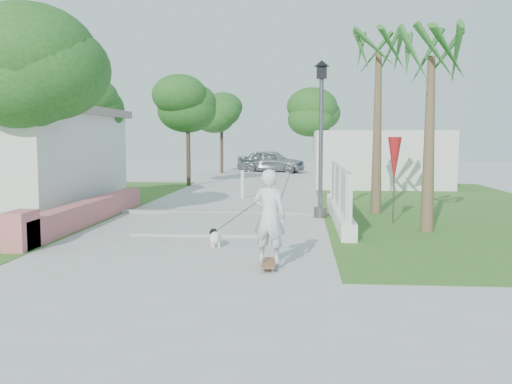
# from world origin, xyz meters

# --- Properties ---
(ground) EXTENTS (90.00, 90.00, 0.00)m
(ground) POSITION_xyz_m (0.00, 0.00, 0.00)
(ground) COLOR #B7B7B2
(ground) RESTS_ON ground
(path_strip) EXTENTS (3.20, 36.00, 0.06)m
(path_strip) POSITION_xyz_m (0.00, 20.00, 0.03)
(path_strip) COLOR #B7B7B2
(path_strip) RESTS_ON ground
(curb) EXTENTS (6.50, 0.25, 0.10)m
(curb) POSITION_xyz_m (0.00, 6.00, 0.05)
(curb) COLOR #999993
(curb) RESTS_ON ground
(grass_left) EXTENTS (8.00, 20.00, 0.01)m
(grass_left) POSITION_xyz_m (-7.00, 8.00, 0.01)
(grass_left) COLOR #326821
(grass_left) RESTS_ON ground
(grass_right) EXTENTS (8.00, 20.00, 0.01)m
(grass_right) POSITION_xyz_m (7.00, 8.00, 0.01)
(grass_right) COLOR #326821
(grass_right) RESTS_ON ground
(pink_wall) EXTENTS (0.45, 8.20, 0.80)m
(pink_wall) POSITION_xyz_m (-3.30, 3.55, 0.31)
(pink_wall) COLOR #C36464
(pink_wall) RESTS_ON ground
(lattice_fence) EXTENTS (0.35, 7.00, 1.50)m
(lattice_fence) POSITION_xyz_m (3.40, 5.00, 0.54)
(lattice_fence) COLOR white
(lattice_fence) RESTS_ON ground
(building_right) EXTENTS (6.00, 8.00, 2.60)m
(building_right) POSITION_xyz_m (6.00, 18.00, 1.30)
(building_right) COLOR silver
(building_right) RESTS_ON ground
(street_lamp) EXTENTS (0.44, 0.44, 4.44)m
(street_lamp) POSITION_xyz_m (2.90, 5.50, 2.43)
(street_lamp) COLOR #59595E
(street_lamp) RESTS_ON ground
(bollard) EXTENTS (0.14, 0.14, 1.09)m
(bollard) POSITION_xyz_m (0.20, 10.00, 0.58)
(bollard) COLOR white
(bollard) RESTS_ON ground
(patio_umbrella) EXTENTS (0.36, 0.36, 2.30)m
(patio_umbrella) POSITION_xyz_m (4.80, 4.50, 1.69)
(patio_umbrella) COLOR #59595E
(patio_umbrella) RESTS_ON ground
(tree_left_near) EXTENTS (3.60, 3.60, 5.28)m
(tree_left_near) POSITION_xyz_m (-4.48, 2.98, 3.82)
(tree_left_near) COLOR #4C3826
(tree_left_near) RESTS_ON ground
(tree_left_mid) EXTENTS (3.20, 3.20, 4.85)m
(tree_left_mid) POSITION_xyz_m (-5.48, 8.48, 3.50)
(tree_left_mid) COLOR #4C3826
(tree_left_mid) RESTS_ON ground
(tree_path_left) EXTENTS (3.40, 3.40, 5.23)m
(tree_path_left) POSITION_xyz_m (-2.98, 15.98, 3.82)
(tree_path_left) COLOR #4C3826
(tree_path_left) RESTS_ON ground
(tree_path_right) EXTENTS (3.00, 3.00, 4.79)m
(tree_path_right) POSITION_xyz_m (3.22, 19.98, 3.49)
(tree_path_right) COLOR #4C3826
(tree_path_right) RESTS_ON ground
(tree_path_far) EXTENTS (3.20, 3.20, 5.17)m
(tree_path_far) POSITION_xyz_m (-2.78, 25.98, 3.82)
(tree_path_far) COLOR #4C3826
(tree_path_far) RESTS_ON ground
(palm_far) EXTENTS (1.80, 1.80, 5.30)m
(palm_far) POSITION_xyz_m (4.60, 6.50, 4.48)
(palm_far) COLOR brown
(palm_far) RESTS_ON ground
(palm_near) EXTENTS (1.80, 1.80, 4.70)m
(palm_near) POSITION_xyz_m (5.40, 3.20, 3.95)
(palm_near) COLOR brown
(palm_near) RESTS_ON ground
(skateboarder) EXTENTS (1.57, 2.46, 1.73)m
(skateboarder) POSITION_xyz_m (1.20, -0.15, 0.75)
(skateboarder) COLOR brown
(skateboarder) RESTS_ON ground
(dog) EXTENTS (0.38, 0.53, 0.38)m
(dog) POSITION_xyz_m (0.56, 0.87, 0.21)
(dog) COLOR white
(dog) RESTS_ON ground
(parked_car) EXTENTS (4.71, 2.77, 1.51)m
(parked_car) POSITION_xyz_m (0.39, 26.80, 0.75)
(parked_car) COLOR #B3B5BB
(parked_car) RESTS_ON ground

